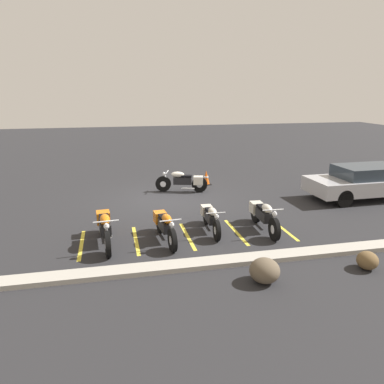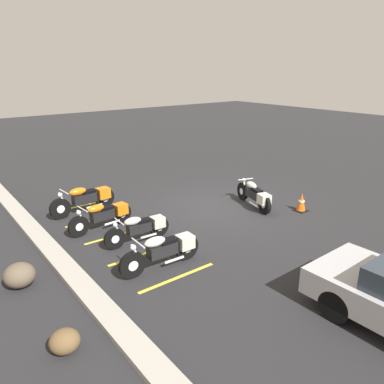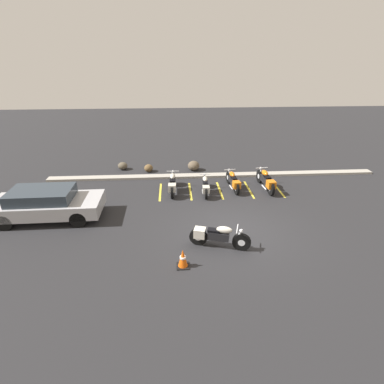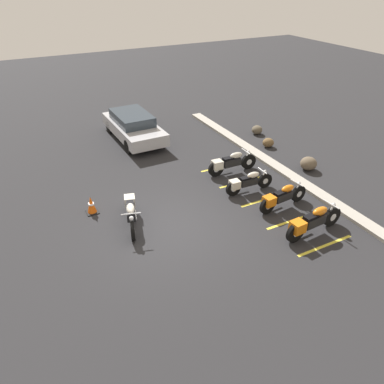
% 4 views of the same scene
% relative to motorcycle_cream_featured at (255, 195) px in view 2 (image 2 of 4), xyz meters
% --- Properties ---
extents(ground, '(60.00, 60.00, 0.00)m').
position_rel_motorcycle_cream_featured_xyz_m(ground, '(0.80, 0.95, -0.45)').
color(ground, '#262628').
extents(motorcycle_cream_featured, '(2.09, 0.87, 0.84)m').
position_rel_motorcycle_cream_featured_xyz_m(motorcycle_cream_featured, '(0.00, 0.00, 0.00)').
color(motorcycle_cream_featured, black).
rests_on(motorcycle_cream_featured, ground).
extents(parked_bike_0, '(0.61, 2.18, 0.86)m').
position_rel_motorcycle_cream_featured_xyz_m(parked_bike_0, '(-1.49, 4.73, 0.01)').
color(parked_bike_0, black).
rests_on(parked_bike_0, ground).
extents(parked_bike_1, '(0.55, 1.97, 0.77)m').
position_rel_motorcycle_cream_featured_xyz_m(parked_bike_1, '(0.08, 4.48, -0.04)').
color(parked_bike_1, black).
rests_on(parked_bike_1, ground).
extents(parked_bike_2, '(0.59, 2.08, 0.82)m').
position_rel_motorcycle_cream_featured_xyz_m(parked_bike_2, '(1.52, 4.90, -0.01)').
color(parked_bike_2, black).
rests_on(parked_bike_2, ground).
extents(parked_bike_3, '(0.64, 2.28, 0.90)m').
position_rel_motorcycle_cream_featured_xyz_m(parked_bike_3, '(3.15, 4.78, 0.03)').
color(parked_bike_3, black).
rests_on(parked_bike_3, ground).
extents(concrete_curb, '(18.00, 0.50, 0.12)m').
position_rel_motorcycle_cream_featured_xyz_m(concrete_curb, '(0.80, 6.71, -0.39)').
color(concrete_curb, '#A8A399').
rests_on(concrete_curb, ground).
extents(landscape_rock_1, '(0.76, 0.77, 0.55)m').
position_rel_motorcycle_cream_featured_xyz_m(landscape_rock_1, '(-0.25, 7.76, -0.17)').
color(landscape_rock_1, brown).
rests_on(landscape_rock_1, ground).
extents(landscape_rock_2, '(0.66, 0.68, 0.43)m').
position_rel_motorcycle_cream_featured_xyz_m(landscape_rock_2, '(-2.86, 7.69, -0.23)').
color(landscape_rock_2, brown).
rests_on(landscape_rock_2, ground).
extents(traffic_cone, '(0.40, 0.40, 0.63)m').
position_rel_motorcycle_cream_featured_xyz_m(traffic_cone, '(-1.20, -1.00, -0.15)').
color(traffic_cone, black).
rests_on(traffic_cone, ground).
extents(stall_line_0, '(0.10, 2.10, 0.00)m').
position_rel_motorcycle_cream_featured_xyz_m(stall_line_0, '(-2.10, 4.79, -0.45)').
color(stall_line_0, gold).
rests_on(stall_line_0, ground).
extents(stall_line_1, '(0.10, 2.10, 0.00)m').
position_rel_motorcycle_cream_featured_xyz_m(stall_line_1, '(-0.63, 4.79, -0.45)').
color(stall_line_1, gold).
rests_on(stall_line_1, ground).
extents(stall_line_2, '(0.10, 2.10, 0.00)m').
position_rel_motorcycle_cream_featured_xyz_m(stall_line_2, '(0.85, 4.79, -0.45)').
color(stall_line_2, gold).
rests_on(stall_line_2, ground).
extents(stall_line_3, '(0.10, 2.10, 0.00)m').
position_rel_motorcycle_cream_featured_xyz_m(stall_line_3, '(2.33, 4.79, -0.45)').
color(stall_line_3, gold).
rests_on(stall_line_3, ground).
extents(stall_line_4, '(0.10, 2.10, 0.00)m').
position_rel_motorcycle_cream_featured_xyz_m(stall_line_4, '(3.80, 4.79, -0.45)').
color(stall_line_4, gold).
rests_on(stall_line_4, ground).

